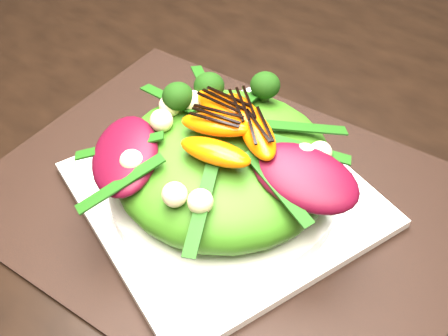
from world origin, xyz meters
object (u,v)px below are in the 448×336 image
Objects in this scene: dining_table at (122,56)px; orange_segment at (234,111)px; lettuce_mound at (224,162)px; placemat at (224,199)px; plate_base at (224,194)px; salad_bowl at (224,185)px.

orange_segment is at bearing -20.21° from dining_table.
orange_segment is at bearing 109.10° from lettuce_mound.
orange_segment is (-0.01, 0.02, 0.09)m from placemat.
plate_base is (0.29, -0.13, 0.03)m from dining_table.
plate_base reaches higher than placemat.
lettuce_mound is (0.29, -0.13, 0.07)m from dining_table.
orange_segment is at bearing 109.10° from plate_base.
plate_base is 3.92× the size of orange_segment.
orange_segment is (-0.01, 0.02, 0.07)m from salad_bowl.
salad_bowl is (0.00, 0.00, 0.02)m from placemat.
salad_bowl is at bearing -23.59° from dining_table.
lettuce_mound reaches higher than salad_bowl.
placemat is 0.01m from plate_base.
dining_table is 0.32m from salad_bowl.
placemat is 0.02m from salad_bowl.
dining_table reaches higher than salad_bowl.
salad_bowl is 0.08m from orange_segment.
plate_base is 0.01m from salad_bowl.
lettuce_mound reaches higher than placemat.
dining_table is 0.32m from plate_base.
placemat is at bearing 0.00° from salad_bowl.
dining_table is 0.32m from placemat.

